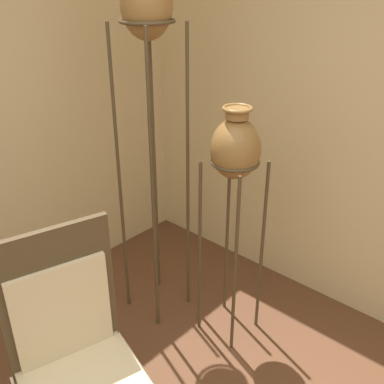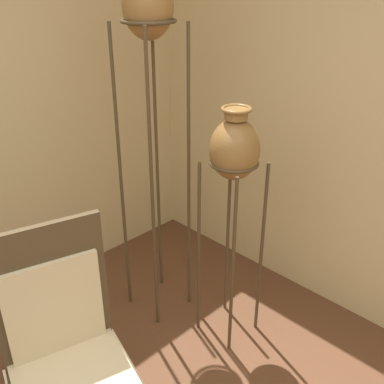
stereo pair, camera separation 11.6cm
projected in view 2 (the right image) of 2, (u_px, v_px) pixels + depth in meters
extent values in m
cylinder|color=#473823|center=(152.00, 197.00, 2.54)|extent=(0.02, 0.02, 1.84)
cylinder|color=#473823|center=(189.00, 182.00, 2.72)|extent=(0.02, 0.02, 1.84)
cylinder|color=#473823|center=(121.00, 182.00, 2.72)|extent=(0.02, 0.02, 1.84)
cylinder|color=#473823|center=(157.00, 169.00, 2.91)|extent=(0.02, 0.02, 1.84)
torus|color=#473823|center=(148.00, 21.00, 2.32)|extent=(0.30, 0.30, 0.02)
ellipsoid|color=olive|center=(148.00, 4.00, 2.28)|extent=(0.27, 0.27, 0.36)
cylinder|color=#473823|center=(233.00, 271.00, 2.48)|extent=(0.02, 0.02, 1.15)
cylinder|color=#473823|center=(261.00, 252.00, 2.65)|extent=(0.02, 0.02, 1.15)
cylinder|color=#473823|center=(199.00, 252.00, 2.65)|extent=(0.02, 0.02, 1.15)
cylinder|color=#473823|center=(228.00, 236.00, 2.82)|extent=(0.02, 0.02, 1.15)
torus|color=#473823|center=(234.00, 163.00, 2.40)|extent=(0.27, 0.27, 0.02)
ellipsoid|color=olive|center=(235.00, 150.00, 2.36)|extent=(0.27, 0.27, 0.33)
cylinder|color=olive|center=(236.00, 114.00, 2.28)|extent=(0.12, 0.12, 0.05)
torus|color=olive|center=(236.00, 109.00, 2.27)|extent=(0.16, 0.16, 0.02)
cylinder|color=#473823|center=(112.00, 375.00, 2.27)|extent=(0.02, 0.02, 0.46)
cube|color=beige|center=(74.00, 380.00, 1.90)|extent=(0.57, 0.53, 0.04)
cube|color=#473823|center=(51.00, 293.00, 1.93)|extent=(0.48, 0.16, 0.67)
cube|color=beige|center=(55.00, 309.00, 1.93)|extent=(0.41, 0.13, 0.47)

